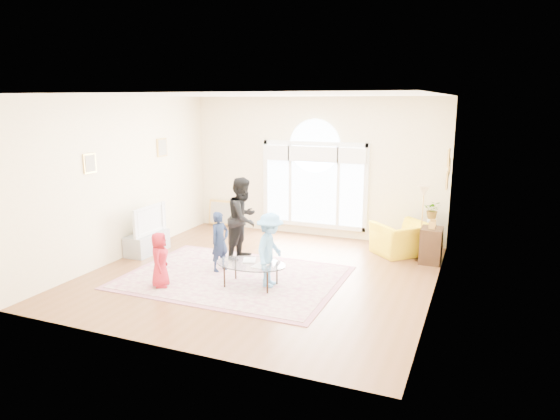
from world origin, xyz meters
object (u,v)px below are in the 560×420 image
at_px(area_rug, 233,277).
at_px(television, 146,219).
at_px(coffee_table, 251,264).
at_px(armchair, 401,239).
at_px(tv_console, 147,243).

xyz_separation_m(area_rug, television, (-2.35, 0.66, 0.71)).
relative_size(coffee_table, armchair, 1.22).
xyz_separation_m(tv_console, armchair, (4.91, 1.90, 0.12)).
height_order(coffee_table, armchair, armchair).
bearing_deg(television, armchair, 21.19).
distance_m(television, armchair, 5.27).
distance_m(coffee_table, armchair, 3.51).
distance_m(tv_console, television, 0.51).
distance_m(area_rug, coffee_table, 0.68).
bearing_deg(coffee_table, armchair, 51.72).
height_order(area_rug, tv_console, tv_console).
relative_size(area_rug, tv_console, 3.60).
bearing_deg(tv_console, armchair, 21.16).
bearing_deg(armchair, coffee_table, 8.53).
xyz_separation_m(area_rug, tv_console, (-2.36, 0.66, 0.20)).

